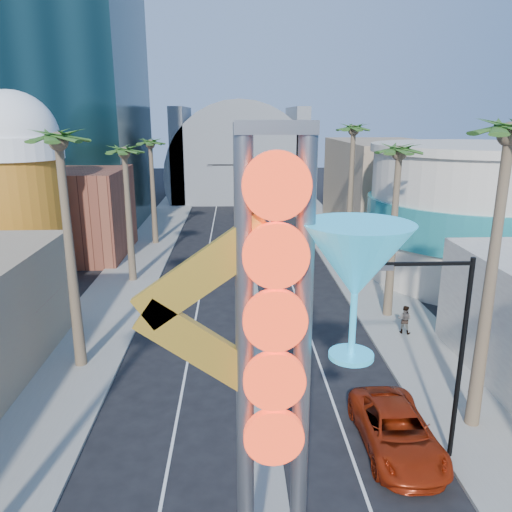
{
  "coord_description": "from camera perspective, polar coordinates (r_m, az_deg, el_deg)",
  "views": [
    {
      "loc": [
        -0.91,
        -7.95,
        12.63
      ],
      "look_at": [
        0.32,
        19.96,
        4.78
      ],
      "focal_mm": 35.0,
      "sensor_mm": 36.0,
      "label": 1
    }
  ],
  "objects": [
    {
      "name": "palm_3",
      "position": [
        50.7,
        -11.95,
        11.79
      ],
      "size": [
        2.4,
        2.4,
        11.2
      ],
      "color": "brown",
      "rests_on": "ground"
    },
    {
      "name": "filler_east",
      "position": [
        58.95,
        14.31,
        7.76
      ],
      "size": [
        10.0,
        20.0,
        10.0
      ],
      "primitive_type": "cube",
      "color": "#9F8166",
      "rests_on": "ground"
    },
    {
      "name": "neon_sign",
      "position": [
        12.26,
        5.91,
        -10.12
      ],
      "size": [
        6.53,
        2.6,
        12.55
      ],
      "color": "gray",
      "rests_on": "ground"
    },
    {
      "name": "palm_5",
      "position": [
        20.55,
        26.77,
        10.25
      ],
      "size": [
        2.4,
        2.4,
        13.2
      ],
      "color": "brown",
      "rests_on": "ground"
    },
    {
      "name": "palm_7",
      "position": [
        43.14,
        11.05,
        13.0
      ],
      "size": [
        2.4,
        2.4,
        12.7
      ],
      "color": "brown",
      "rests_on": "ground"
    },
    {
      "name": "palm_6",
      "position": [
        31.66,
        15.98,
        10.2
      ],
      "size": [
        2.4,
        2.4,
        11.7
      ],
      "color": "brown",
      "rests_on": "ground"
    },
    {
      "name": "median",
      "position": [
        47.64,
        -1.34,
        0.4
      ],
      "size": [
        1.6,
        84.0,
        0.15
      ],
      "primitive_type": "cube",
      "color": "gray",
      "rests_on": "ground"
    },
    {
      "name": "sidewalk_east",
      "position": [
        45.94,
        10.67,
        -0.46
      ],
      "size": [
        5.0,
        100.0,
        0.15
      ],
      "primitive_type": "cube",
      "color": "gray",
      "rests_on": "ground"
    },
    {
      "name": "palm_2",
      "position": [
        38.93,
        -14.76,
        10.54
      ],
      "size": [
        2.4,
        2.4,
        11.2
      ],
      "color": "brown",
      "rests_on": "ground"
    },
    {
      "name": "streetlight_0",
      "position": [
        29.04,
        0.44,
        0.2
      ],
      "size": [
        3.79,
        0.25,
        8.0
      ],
      "color": "black",
      "rests_on": "ground"
    },
    {
      "name": "pedestrian_b",
      "position": [
        31.1,
        16.6,
        -6.95
      ],
      "size": [
        1.05,
        0.98,
        1.72
      ],
      "primitive_type": "imported",
      "rotation": [
        0.0,
        0.0,
        2.62
      ],
      "color": "gray",
      "rests_on": "sidewalk_east"
    },
    {
      "name": "beer_mug",
      "position": [
        41.5,
        -25.55,
        7.55
      ],
      "size": [
        7.0,
        7.0,
        14.5
      ],
      "color": "#B47B18",
      "rests_on": "ground"
    },
    {
      "name": "palm_1",
      "position": [
        25.35,
        -21.51,
        10.54
      ],
      "size": [
        2.4,
        2.4,
        12.7
      ],
      "color": "brown",
      "rests_on": "ground"
    },
    {
      "name": "streetlight_1",
      "position": [
        52.53,
        -2.12,
        7.18
      ],
      "size": [
        3.79,
        0.25,
        8.0
      ],
      "color": "black",
      "rests_on": "ground"
    },
    {
      "name": "brick_filler_west",
      "position": [
        49.13,
        -20.43,
        4.58
      ],
      "size": [
        10.0,
        10.0,
        8.0
      ],
      "primitive_type": "cube",
      "color": "brown",
      "rests_on": "ground"
    },
    {
      "name": "streetlight_2",
      "position": [
        19.33,
        21.28,
        -9.25
      ],
      "size": [
        3.45,
        0.25,
        8.0
      ],
      "color": "black",
      "rests_on": "ground"
    },
    {
      "name": "turquoise_building",
      "position": [
        43.04,
        23.66,
        4.48
      ],
      "size": [
        16.6,
        16.6,
        10.6
      ],
      "color": "#BCAE9F",
      "rests_on": "ground"
    },
    {
      "name": "canopy",
      "position": [
        80.39,
        -1.89,
        9.73
      ],
      "size": [
        22.0,
        16.0,
        22.0
      ],
      "color": "slate",
      "rests_on": "ground"
    },
    {
      "name": "red_pickup",
      "position": [
        21.3,
        15.77,
        -18.68
      ],
      "size": [
        2.73,
        5.85,
        1.62
      ],
      "primitive_type": "imported",
      "rotation": [
        0.0,
        0.0,
        0.01
      ],
      "color": "#9D250C",
      "rests_on": "ground"
    },
    {
      "name": "sidewalk_west",
      "position": [
        45.57,
        -13.29,
        -0.74
      ],
      "size": [
        5.0,
        100.0,
        0.15
      ],
      "primitive_type": "cube",
      "color": "gray",
      "rests_on": "ground"
    }
  ]
}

